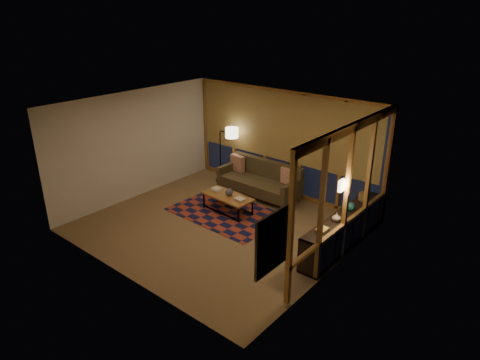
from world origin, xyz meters
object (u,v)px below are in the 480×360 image
Objects in this scene: sofa at (259,180)px; floor_lamp at (220,154)px; bookshelf at (343,230)px; coffee_table at (228,203)px.

sofa is 1.49m from floor_lamp.
sofa is 2.95m from bookshelf.
floor_lamp reaches higher than coffee_table.
sofa is at bearing 162.75° from bookshelf.
coffee_table is (-0.01, -1.20, -0.23)m from sofa.
floor_lamp is 4.40m from bookshelf.
floor_lamp is (-1.43, 1.33, 0.58)m from coffee_table.
bookshelf is at bearing -25.54° from floor_lamp.
sofa is at bearing 92.77° from coffee_table.
coffee_table is 2.85m from bookshelf.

